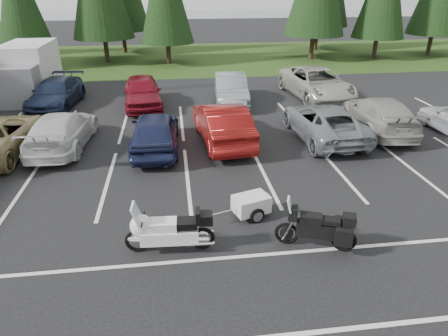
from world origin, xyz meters
TOP-DOWN VIEW (x-y plane):
  - ground at (0.00, 0.00)m, footprint 120.00×120.00m
  - grass_strip at (0.00, 24.00)m, footprint 80.00×16.00m
  - lake_water at (4.00, 55.00)m, footprint 70.00×50.00m
  - box_truck at (-8.00, 12.50)m, footprint 2.40×5.60m
  - stall_markings at (0.00, 2.00)m, footprint 32.00×16.00m
  - car_near_3 at (-4.36, 4.46)m, footprint 2.28×5.07m
  - car_near_4 at (-0.62, 3.73)m, footprint 1.96×4.63m
  - car_near_5 at (2.11, 4.18)m, footprint 2.20×5.14m
  - car_near_6 at (6.48, 4.10)m, footprint 2.59×5.30m
  - car_near_7 at (9.24, 4.68)m, footprint 2.62×5.42m
  - car_far_1 at (-5.98, 10.39)m, footprint 2.47×5.17m
  - car_far_2 at (-1.44, 9.88)m, footprint 2.30×4.85m
  - car_far_3 at (3.32, 9.88)m, footprint 1.99×4.83m
  - car_far_4 at (8.34, 10.40)m, footprint 3.35×6.22m
  - touring_motorcycle at (-0.11, -2.99)m, footprint 2.53×0.90m
  - cargo_trailer at (2.22, -1.67)m, footprint 1.61×1.21m
  - adventure_motorcycle at (3.54, -3.35)m, footprint 2.40×1.52m

SIDE VIEW (x-z plane):
  - ground at x=0.00m, z-range 0.00..0.00m
  - lake_water at x=4.00m, z-range -0.01..0.01m
  - stall_markings at x=0.00m, z-range 0.00..0.01m
  - grass_strip at x=0.00m, z-range 0.00..0.01m
  - cargo_trailer at x=2.22m, z-range 0.00..0.66m
  - touring_motorcycle at x=-0.11m, z-range 0.00..1.38m
  - adventure_motorcycle at x=3.54m, z-range 0.00..1.38m
  - car_near_3 at x=-4.36m, z-range 0.00..1.44m
  - car_near_6 at x=6.48m, z-range 0.00..1.45m
  - car_far_1 at x=-5.98m, z-range 0.00..1.45m
  - car_near_7 at x=9.24m, z-range 0.00..1.52m
  - car_far_3 at x=3.32m, z-range 0.00..1.56m
  - car_near_4 at x=-0.62m, z-range 0.00..1.56m
  - car_far_2 at x=-1.44m, z-range 0.00..1.60m
  - car_near_5 at x=2.11m, z-range 0.00..1.65m
  - car_far_4 at x=8.34m, z-range 0.00..1.66m
  - box_truck at x=-8.00m, z-range 0.00..2.90m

